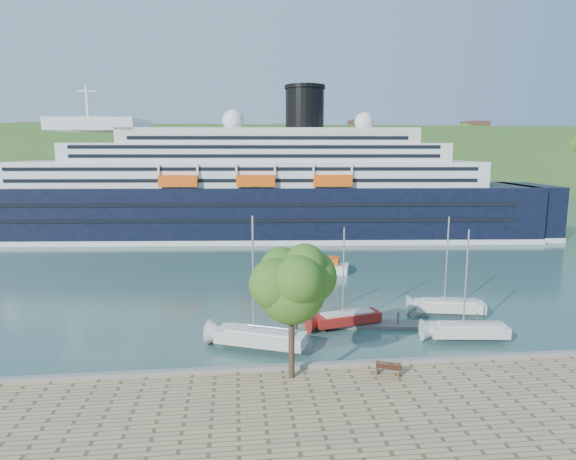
# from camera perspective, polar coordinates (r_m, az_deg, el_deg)

# --- Properties ---
(ground) EXTENTS (400.00, 400.00, 0.00)m
(ground) POSITION_cam_1_polar(r_m,az_deg,el_deg) (36.15, 6.84, -16.98)
(ground) COLOR #2D514A
(ground) RESTS_ON ground
(far_hillside) EXTENTS (400.00, 50.00, 24.00)m
(far_hillside) POSITION_cam_1_polar(r_m,az_deg,el_deg) (176.71, -3.79, 8.08)
(far_hillside) COLOR #326227
(far_hillside) RESTS_ON ground
(quay_coping) EXTENTS (220.00, 0.50, 0.30)m
(quay_coping) POSITION_cam_1_polar(r_m,az_deg,el_deg) (35.47, 6.95, -15.46)
(quay_coping) COLOR slate
(quay_coping) RESTS_ON promenade
(cruise_ship) EXTENTS (124.19, 28.21, 27.65)m
(cruise_ship) POSITION_cam_1_polar(r_m,az_deg,el_deg) (89.46, -6.43, 7.94)
(cruise_ship) COLOR black
(cruise_ship) RESTS_ON ground
(park_bench) EXTENTS (1.90, 1.32, 1.13)m
(park_bench) POSITION_cam_1_polar(r_m,az_deg,el_deg) (34.50, 11.85, -15.59)
(park_bench) COLOR #402012
(park_bench) RESTS_ON promenade
(promenade_tree) EXTENTS (5.96, 5.96, 9.86)m
(promenade_tree) POSITION_cam_1_polar(r_m,az_deg,el_deg) (31.85, 0.42, -9.07)
(promenade_tree) COLOR #2B641A
(promenade_tree) RESTS_ON promenade
(floating_pontoon) EXTENTS (16.02, 4.57, 0.35)m
(floating_pontoon) POSITION_cam_1_polar(r_m,az_deg,el_deg) (45.93, 10.68, -10.95)
(floating_pontoon) COLOR #68645C
(floating_pontoon) RESTS_ON ground
(sailboat_white_near) EXTENTS (8.37, 5.18, 10.49)m
(sailboat_white_near) POSITION_cam_1_polar(r_m,az_deg,el_deg) (38.57, -3.35, -6.84)
(sailboat_white_near) COLOR silver
(sailboat_white_near) RESTS_ON ground
(sailboat_red) EXTENTS (7.14, 3.50, 8.89)m
(sailboat_red) POSITION_cam_1_polar(r_m,az_deg,el_deg) (43.89, 7.13, -5.97)
(sailboat_red) COLOR maroon
(sailboat_red) RESTS_ON ground
(sailboat_white_far) EXTENTS (7.51, 3.54, 9.36)m
(sailboat_white_far) POSITION_cam_1_polar(r_m,az_deg,el_deg) (49.25, 18.82, -4.43)
(sailboat_white_far) COLOR silver
(sailboat_white_far) RESTS_ON ground
(tender_launch) EXTENTS (7.89, 4.84, 2.06)m
(tender_launch) POSITION_cam_1_polar(r_m,az_deg,el_deg) (64.29, 3.85, -4.10)
(tender_launch) COLOR #E9520D
(tender_launch) RESTS_ON ground
(sailboat_extra) EXTENTS (7.30, 2.82, 9.19)m
(sailboat_extra) POSITION_cam_1_polar(r_m,az_deg,el_deg) (43.32, 20.90, -6.53)
(sailboat_extra) COLOR silver
(sailboat_extra) RESTS_ON ground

